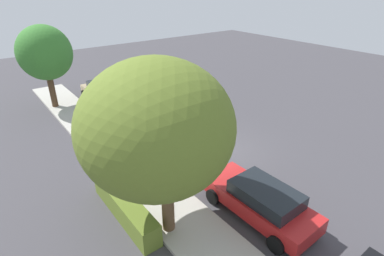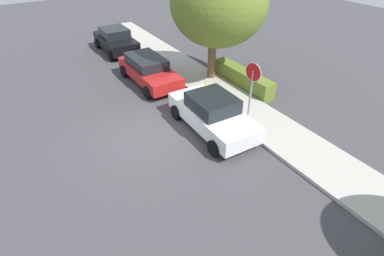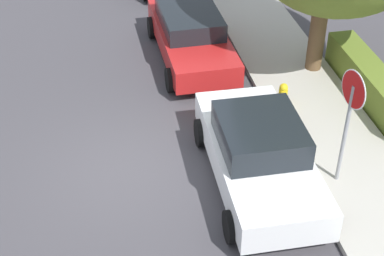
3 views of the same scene
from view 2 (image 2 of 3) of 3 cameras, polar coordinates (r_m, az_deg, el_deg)
The scene contains 9 objects.
ground_plane at distance 12.37m, azimuth -8.36°, elevation -1.50°, with size 60.00×60.00×0.00m, color #423F44.
sidewalk_curb at distance 14.41m, azimuth 8.59°, elevation 4.43°, with size 32.00×2.26×0.14m, color #B2ADA3.
stop_sign at distance 12.41m, azimuth 11.34°, elevation 8.43°, with size 0.78×0.13×2.73m.
parked_car_white at distance 12.29m, azimuth 3.92°, elevation 2.81°, with size 4.39×2.11×1.53m.
parked_car_red at distance 16.41m, azimuth -8.28°, elevation 10.93°, with size 4.50×2.01×1.40m.
parked_car_black at distance 21.33m, azimuth -14.33°, elevation 15.92°, with size 4.02×2.04×1.54m.
street_tree_mid_block at distance 15.62m, azimuth 5.13°, elevation 22.64°, with size 4.74×4.74×6.15m.
fire_hydrant at distance 14.97m, azimuth 2.67°, elevation 7.27°, with size 0.30×0.22×0.72m.
front_yard_hedge at distance 16.15m, azimuth 9.60°, elevation 9.32°, with size 4.13×0.71×0.91m.
Camera 2 is at (9.37, -3.68, 7.18)m, focal length 28.00 mm.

